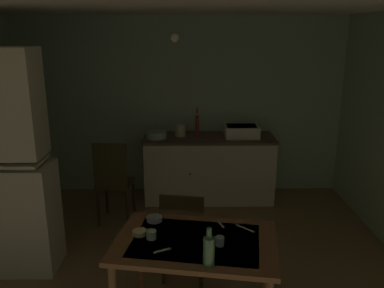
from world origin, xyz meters
name	(u,v)px	position (x,y,z in m)	size (l,w,h in m)	color
ground_plane	(178,260)	(0.00, 0.00, 0.00)	(5.39, 5.39, 0.00)	#8E6F4C
wall_back	(181,106)	(0.00, 1.91, 1.20)	(4.49, 0.10, 2.40)	#ADCBB6
ceiling_slab	(176,0)	(0.00, 0.00, 2.45)	(4.49, 3.82, 0.10)	silver
counter_cabinet	(209,168)	(0.38, 1.54, 0.43)	(1.71, 0.64, 0.86)	beige
sink_basin	(242,131)	(0.80, 1.54, 0.94)	(0.44, 0.34, 0.15)	white
hand_pump	(197,124)	(0.22, 1.59, 1.03)	(0.05, 0.27, 0.39)	maroon
mixing_bowl_counter	(156,135)	(-0.31, 1.49, 0.90)	(0.27, 0.27, 0.09)	#ADD1C1
stoneware_crock	(180,130)	(0.00, 1.59, 0.94)	(0.13, 0.13, 0.15)	beige
dining_table	(196,252)	(0.15, -0.94, 0.65)	(1.27, 0.96, 0.74)	brown
chair_far_side	(184,232)	(0.06, -0.31, 0.47)	(0.46, 0.46, 0.87)	#382A19
chair_by_counter	(114,180)	(-0.76, 0.82, 0.53)	(0.43, 0.43, 1.01)	#392E17
serving_bowl_wide	(140,232)	(-0.26, -0.85, 0.76)	(0.11, 0.11, 0.03)	beige
soup_bowl_small	(154,219)	(-0.17, -0.63, 0.76)	(0.13, 0.13, 0.04)	#9EB2C6
mug_tall	(220,241)	(0.32, -1.01, 0.78)	(0.06, 0.06, 0.06)	#9EB2C6
teacup_mint	(151,235)	(-0.17, -0.91, 0.78)	(0.07, 0.07, 0.06)	#ADD1C1
glass_bottle	(209,251)	(0.23, -1.27, 0.85)	(0.07, 0.07, 0.27)	#4C7F56
table_knife	(245,228)	(0.53, -0.77, 0.75)	(0.17, 0.02, 0.01)	silver
teaspoon_near_bowl	(162,251)	(-0.08, -1.08, 0.75)	(0.13, 0.02, 0.01)	beige
teaspoon_by_cup	(221,224)	(0.35, -0.69, 0.75)	(0.13, 0.02, 0.01)	beige
pendant_bulb	(175,38)	(-0.01, 0.22, 2.14)	(0.08, 0.08, 0.08)	#F9EFCC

